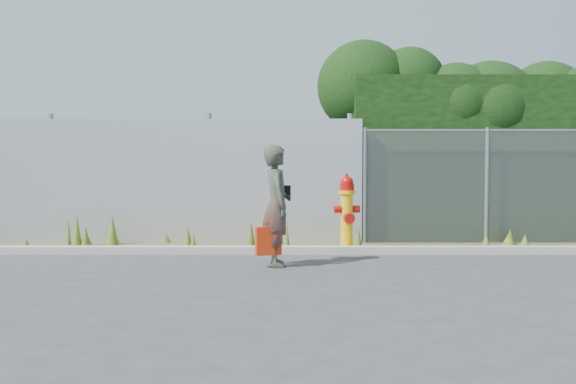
% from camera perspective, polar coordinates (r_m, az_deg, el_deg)
% --- Properties ---
extents(ground, '(80.00, 80.00, 0.00)m').
position_cam_1_polar(ground, '(8.40, 2.07, -7.33)').
color(ground, '#39393C').
rests_on(ground, ground).
extents(curb, '(16.00, 0.22, 0.12)m').
position_cam_1_polar(curb, '(10.17, 1.70, -5.18)').
color(curb, '#A09990').
rests_on(curb, ground).
extents(weed_strip, '(16.00, 1.37, 0.55)m').
position_cam_1_polar(weed_strip, '(10.89, 3.88, -4.23)').
color(weed_strip, '#4A432A').
rests_on(weed_strip, ground).
extents(corrugated_fence, '(8.50, 0.21, 2.30)m').
position_cam_1_polar(corrugated_fence, '(11.65, -14.65, 0.92)').
color(corrugated_fence, silver).
rests_on(corrugated_fence, ground).
extents(chainlink_fence, '(6.50, 0.07, 2.05)m').
position_cam_1_polar(chainlink_fence, '(12.16, 21.97, 0.54)').
color(chainlink_fence, gray).
rests_on(chainlink_fence, ground).
extents(hedge, '(7.94, 1.95, 3.77)m').
position_cam_1_polar(hedge, '(13.10, 20.12, 5.24)').
color(hedge, black).
rests_on(hedge, ground).
extents(fire_hydrant, '(0.42, 0.38, 1.26)m').
position_cam_1_polar(fire_hydrant, '(10.40, 5.24, -1.96)').
color(fire_hydrant, yellow).
rests_on(fire_hydrant, ground).
extents(woman, '(0.51, 0.68, 1.70)m').
position_cam_1_polar(woman, '(8.96, -1.01, -1.21)').
color(woman, '#0F6149').
rests_on(woman, ground).
extents(red_tote_bag, '(0.35, 0.13, 0.46)m').
position_cam_1_polar(red_tote_bag, '(8.86, -1.77, -4.35)').
color(red_tote_bag, '#9F2D09').
extents(black_shoulder_bag, '(0.24, 0.10, 0.18)m').
position_cam_1_polar(black_shoulder_bag, '(9.16, -0.49, 0.04)').
color(black_shoulder_bag, black).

